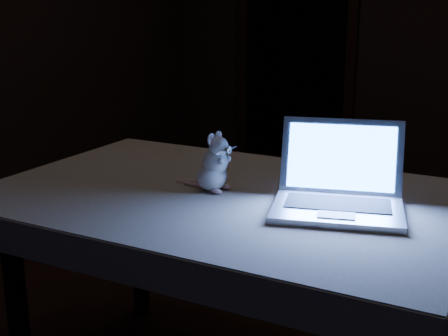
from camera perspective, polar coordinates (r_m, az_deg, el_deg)
The scene contains 7 objects.
floor at distance 2.68m, azimuth 5.86°, elevation -13.46°, with size 5.00×5.00×0.00m, color black.
back_wall at distance 4.75m, azimuth 19.64°, elevation 14.63°, with size 4.50×0.04×2.60m, color black.
doorway at distance 5.09m, azimuth 6.92°, elevation 12.72°, with size 1.06×0.36×2.13m, color black, non-canonical shape.
table at distance 2.00m, azimuth -0.02°, elevation -12.42°, with size 1.34×0.86×0.72m, color black, non-canonical shape.
tablecloth at distance 1.83m, azimuth 2.16°, elevation -4.26°, with size 1.45×0.97×0.10m, color beige, non-canonical shape.
laptop at distance 1.66m, azimuth 10.92°, elevation -0.32°, with size 0.36×0.31×0.24m, color silver, non-canonical shape.
plush_mouse at distance 1.85m, azimuth -1.17°, elevation 0.62°, with size 0.13×0.13×0.18m, color silver, non-canonical shape.
Camera 1 is at (0.97, -2.15, 1.29)m, focal length 48.00 mm.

